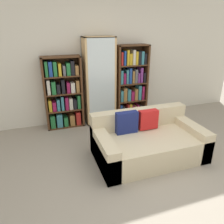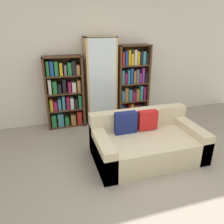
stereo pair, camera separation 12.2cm
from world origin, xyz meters
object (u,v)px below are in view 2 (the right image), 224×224
at_px(bookshelf_left, 64,94).
at_px(bookshelf_right, 132,84).
at_px(display_cabinet, 101,82).
at_px(wine_bottle, 133,123).
at_px(couch, 146,142).

distance_m(bookshelf_left, bookshelf_right, 1.51).
relative_size(bookshelf_left, display_cabinet, 0.81).
distance_m(bookshelf_left, wine_bottle, 1.54).
bearing_deg(bookshelf_left, couch, -55.32).
bearing_deg(wine_bottle, bookshelf_right, 70.48).
bearing_deg(wine_bottle, bookshelf_left, 152.44).
distance_m(display_cabinet, wine_bottle, 1.11).
bearing_deg(couch, bookshelf_left, 124.68).
xyz_separation_m(couch, display_cabinet, (-0.35, 1.60, 0.65)).
distance_m(couch, bookshelf_left, 2.02).
bearing_deg(display_cabinet, bookshelf_left, 178.76).
xyz_separation_m(bookshelf_left, display_cabinet, (0.77, -0.02, 0.20)).
bearing_deg(display_cabinet, couch, -77.76).
bearing_deg(bookshelf_left, wine_bottle, -27.56).
distance_m(couch, wine_bottle, 0.97).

